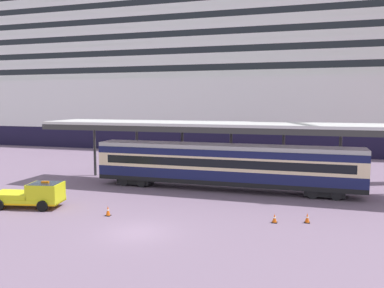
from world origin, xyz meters
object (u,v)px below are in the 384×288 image
(train_carriage, at_px, (224,165))
(traffic_cone_near, at_px, (307,218))
(traffic_cone_mid, at_px, (108,211))
(service_truck, at_px, (34,194))
(traffic_cone_far, at_px, (274,218))
(cruise_ship, at_px, (157,77))

(train_carriage, bearing_deg, traffic_cone_near, -47.35)
(train_carriage, xyz_separation_m, traffic_cone_mid, (-6.05, -10.20, -1.96))
(traffic_cone_near, bearing_deg, traffic_cone_mid, -170.01)
(service_truck, bearing_deg, traffic_cone_mid, -3.20)
(traffic_cone_far, bearing_deg, traffic_cone_mid, -171.18)
(service_truck, relative_size, traffic_cone_near, 8.41)
(cruise_ship, distance_m, traffic_cone_mid, 52.76)
(traffic_cone_near, relative_size, traffic_cone_far, 1.11)
(cruise_ship, height_order, service_truck, cruise_ship)
(traffic_cone_far, bearing_deg, cruise_ship, 119.84)
(train_carriage, bearing_deg, service_truck, -141.63)
(cruise_ship, height_order, traffic_cone_far, cruise_ship)
(train_carriage, xyz_separation_m, traffic_cone_near, (7.24, -7.86, -1.99))
(traffic_cone_near, relative_size, traffic_cone_mid, 0.91)
(cruise_ship, height_order, traffic_cone_mid, cruise_ship)
(service_truck, bearing_deg, train_carriage, 38.37)
(train_carriage, height_order, traffic_cone_mid, train_carriage)
(service_truck, height_order, traffic_cone_far, service_truck)
(train_carriage, bearing_deg, traffic_cone_mid, -120.66)
(cruise_ship, xyz_separation_m, traffic_cone_mid, (15.78, -48.83, -12.29))
(train_carriage, relative_size, service_truck, 4.29)
(cruise_ship, relative_size, service_truck, 22.89)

